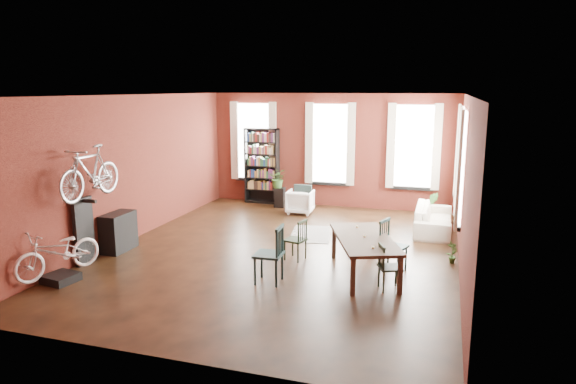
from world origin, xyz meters
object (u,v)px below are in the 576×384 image
at_px(console_table, 119,232).
at_px(dining_table, 364,256).
at_px(bookshelf, 262,166).
at_px(white_armchair, 300,201).
at_px(cream_sofa, 434,214).
at_px(bicycle_floor, 56,231).
at_px(plant_stand, 280,197).
at_px(bike_trainer, 61,278).
at_px(dining_chair_c, 390,267).
at_px(dining_chair_b, 295,240).
at_px(dining_chair_d, 393,246).
at_px(dining_chair_a, 269,254).

bearing_deg(console_table, dining_table, 1.14).
relative_size(bookshelf, white_armchair, 3.16).
height_order(cream_sofa, bicycle_floor, bicycle_floor).
distance_m(console_table, plant_stand, 5.19).
height_order(white_armchair, cream_sofa, cream_sofa).
relative_size(bike_trainer, console_table, 0.63).
height_order(bookshelf, plant_stand, bookshelf).
distance_m(dining_chair_c, white_armchair, 5.57).
height_order(dining_chair_b, cream_sofa, cream_sofa).
bearing_deg(plant_stand, dining_chair_d, -50.24).
bearing_deg(bicycle_floor, dining_chair_d, 40.03).
distance_m(dining_chair_c, bike_trainer, 5.71).
xyz_separation_m(dining_table, bike_trainer, (-5.01, -1.95, -0.28)).
bearing_deg(dining_chair_d, bookshelf, 60.79).
xyz_separation_m(dining_chair_d, console_table, (-5.60, -0.43, -0.08)).
xyz_separation_m(bike_trainer, plant_stand, (1.85, 6.66, 0.21)).
relative_size(dining_chair_c, dining_chair_d, 0.82).
bearing_deg(dining_table, cream_sofa, 50.34).
distance_m(dining_table, dining_chair_c, 0.79).
height_order(dining_table, bookshelf, bookshelf).
xyz_separation_m(bike_trainer, bicycle_floor, (0.01, -0.02, 0.86)).
relative_size(dining_chair_c, cream_sofa, 0.38).
bearing_deg(dining_chair_b, console_table, -67.31).
bearing_deg(bike_trainer, bookshelf, 80.54).
bearing_deg(dining_chair_a, console_table, -104.44).
height_order(dining_chair_d, plant_stand, dining_chair_d).
xyz_separation_m(bookshelf, bicycle_floor, (-1.16, -7.06, -0.17)).
distance_m(plant_stand, bicycle_floor, 6.95).
relative_size(white_armchair, bicycle_floor, 0.44).
bearing_deg(dining_chair_d, cream_sofa, 7.03).
relative_size(dining_table, plant_stand, 3.67).
bearing_deg(dining_chair_b, white_armchair, -151.12).
height_order(dining_chair_c, cream_sofa, cream_sofa).
bearing_deg(dining_chair_b, cream_sofa, 153.63).
height_order(dining_chair_a, dining_chair_b, dining_chair_a).
relative_size(dining_chair_b, cream_sofa, 0.39).
height_order(cream_sofa, plant_stand, cream_sofa).
distance_m(dining_chair_b, dining_chair_d, 1.92).
xyz_separation_m(dining_chair_c, plant_stand, (-3.69, 5.29, -0.11)).
distance_m(dining_chair_c, bookshelf, 7.20).
xyz_separation_m(dining_chair_d, bicycle_floor, (-5.48, -2.29, 0.46)).
bearing_deg(console_table, dining_chair_b, 8.35).
bearing_deg(dining_chair_d, bike_trainer, 131.16).
distance_m(dining_table, cream_sofa, 3.58).
height_order(console_table, plant_stand, console_table).
xyz_separation_m(dining_chair_b, cream_sofa, (2.55, 2.96, 0.00)).
height_order(dining_chair_c, bookshelf, bookshelf).
xyz_separation_m(dining_table, cream_sofa, (1.12, 3.40, 0.06)).
bearing_deg(plant_stand, bookshelf, 149.84).
distance_m(cream_sofa, bike_trainer, 8.14).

